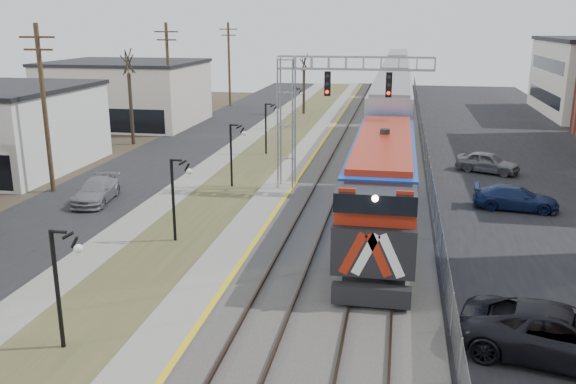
# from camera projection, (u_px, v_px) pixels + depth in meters

# --- Properties ---
(street_west) EXTENTS (7.00, 120.00, 0.04)m
(street_west) POSITION_uv_depth(u_px,v_px,m) (161.00, 158.00, 46.30)
(street_west) COLOR black
(street_west) RESTS_ON ground
(sidewalk) EXTENTS (2.00, 120.00, 0.08)m
(sidewalk) POSITION_uv_depth(u_px,v_px,m) (218.00, 161.00, 45.51)
(sidewalk) COLOR gray
(sidewalk) RESTS_ON ground
(grass_median) EXTENTS (4.00, 120.00, 0.06)m
(grass_median) POSITION_uv_depth(u_px,v_px,m) (257.00, 162.00, 44.99)
(grass_median) COLOR #454A27
(grass_median) RESTS_ON ground
(platform) EXTENTS (2.00, 120.00, 0.24)m
(platform) POSITION_uv_depth(u_px,v_px,m) (297.00, 163.00, 44.44)
(platform) COLOR gray
(platform) RESTS_ON ground
(ballast_bed) EXTENTS (8.00, 120.00, 0.20)m
(ballast_bed) POSITION_uv_depth(u_px,v_px,m) (366.00, 166.00, 43.57)
(ballast_bed) COLOR #595651
(ballast_bed) RESTS_ON ground
(parking_lot) EXTENTS (16.00, 120.00, 0.04)m
(parking_lot) POSITION_uv_depth(u_px,v_px,m) (543.00, 174.00, 41.50)
(parking_lot) COLOR black
(parking_lot) RESTS_ON ground
(platform_edge) EXTENTS (0.24, 120.00, 0.01)m
(platform_edge) POSITION_uv_depth(u_px,v_px,m) (309.00, 162.00, 44.25)
(platform_edge) COLOR gold
(platform_edge) RESTS_ON platform
(track_near) EXTENTS (1.58, 120.00, 0.15)m
(track_near) POSITION_uv_depth(u_px,v_px,m) (338.00, 162.00, 43.87)
(track_near) COLOR #2D2119
(track_near) RESTS_ON ballast_bed
(track_far) EXTENTS (1.58, 120.00, 0.15)m
(track_far) POSITION_uv_depth(u_px,v_px,m) (387.00, 164.00, 43.26)
(track_far) COLOR #2D2119
(track_far) RESTS_ON ballast_bed
(train) EXTENTS (3.00, 85.85, 5.33)m
(train) POSITION_uv_depth(u_px,v_px,m) (394.00, 93.00, 63.05)
(train) COLOR #143DAA
(train) RESTS_ON ground
(signal_gantry) EXTENTS (9.00, 1.07, 8.15)m
(signal_gantry) POSITION_uv_depth(u_px,v_px,m) (315.00, 100.00, 35.94)
(signal_gantry) COLOR gray
(signal_gantry) RESTS_ON ground
(lampposts) EXTENTS (0.14, 62.14, 4.00)m
(lampposts) POSITION_uv_depth(u_px,v_px,m) (175.00, 199.00, 28.63)
(lampposts) COLOR black
(lampposts) RESTS_ON ground
(utility_poles) EXTENTS (0.28, 80.28, 10.00)m
(utility_poles) POSITION_uv_depth(u_px,v_px,m) (45.00, 110.00, 36.01)
(utility_poles) COLOR #4C3823
(utility_poles) RESTS_ON ground
(fence) EXTENTS (0.04, 120.00, 1.60)m
(fence) POSITION_uv_depth(u_px,v_px,m) (427.00, 159.00, 42.65)
(fence) COLOR gray
(fence) RESTS_ON ground
(bare_trees) EXTENTS (12.30, 42.30, 5.95)m
(bare_trees) POSITION_uv_depth(u_px,v_px,m) (164.00, 115.00, 49.49)
(bare_trees) COLOR #382D23
(bare_trees) RESTS_ON ground
(car_lot_c) EXTENTS (6.39, 4.03, 1.64)m
(car_lot_c) POSITION_uv_depth(u_px,v_px,m) (561.00, 336.00, 18.51)
(car_lot_c) COLOR black
(car_lot_c) RESTS_ON ground
(car_lot_d) EXTENTS (4.70, 2.33, 1.31)m
(car_lot_d) POSITION_uv_depth(u_px,v_px,m) (515.00, 198.00, 33.55)
(car_lot_d) COLOR navy
(car_lot_d) RESTS_ON ground
(car_lot_e) EXTENTS (4.53, 3.29, 1.43)m
(car_lot_e) POSITION_uv_depth(u_px,v_px,m) (488.00, 163.00, 41.75)
(car_lot_e) COLOR slate
(car_lot_e) RESTS_ON ground
(car_street_b) EXTENTS (2.45, 4.68, 1.30)m
(car_street_b) POSITION_uv_depth(u_px,v_px,m) (96.00, 192.00, 34.94)
(car_street_b) COLOR gray
(car_street_b) RESTS_ON ground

